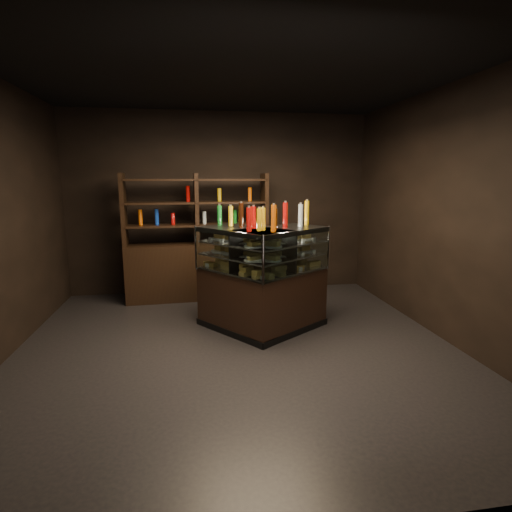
% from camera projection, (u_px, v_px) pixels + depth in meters
% --- Properties ---
extents(ground, '(5.00, 5.00, 0.00)m').
position_uv_depth(ground, '(238.00, 348.00, 4.59)').
color(ground, black).
rests_on(ground, ground).
extents(room_shell, '(5.02, 5.02, 3.01)m').
position_uv_depth(room_shell, '(236.00, 176.00, 4.23)').
color(room_shell, black).
rests_on(room_shell, ground).
extents(display_case, '(1.73, 1.33, 1.33)m').
position_uv_depth(display_case, '(262.00, 296.00, 5.07)').
color(display_case, black).
rests_on(display_case, ground).
extents(food_display, '(1.39, 0.98, 0.41)m').
position_uv_depth(food_display, '(262.00, 251.00, 4.96)').
color(food_display, gold).
rests_on(food_display, display_case).
extents(bottles_top, '(1.22, 0.85, 0.30)m').
position_uv_depth(bottles_top, '(262.00, 217.00, 4.88)').
color(bottles_top, silver).
rests_on(bottles_top, display_case).
extents(potted_conifer, '(0.34, 0.34, 0.74)m').
position_uv_depth(potted_conifer, '(272.00, 286.00, 5.65)').
color(potted_conifer, black).
rests_on(potted_conifer, ground).
extents(back_shelving, '(2.26, 0.52, 2.00)m').
position_uv_depth(back_shelving, '(198.00, 261.00, 6.40)').
color(back_shelving, black).
rests_on(back_shelving, ground).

